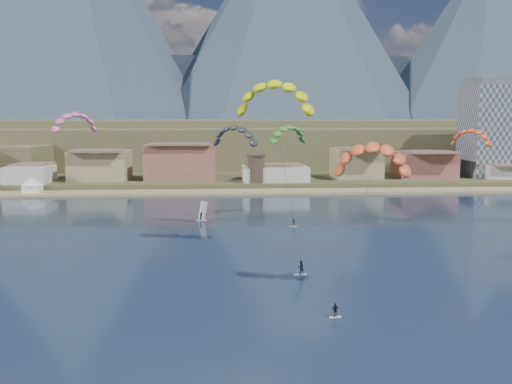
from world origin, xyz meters
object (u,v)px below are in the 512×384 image
kitesurfer_orange (372,154)px  windsurfer (202,214)px  watchtower (256,168)px  kitesurfer_yellow (275,93)px  kitesurfer_green (288,132)px  apartment_tower (496,128)px

kitesurfer_orange → windsurfer: size_ratio=5.09×
watchtower → kitesurfer_orange: kitesurfer_orange is taller
kitesurfer_yellow → kitesurfer_green: 31.10m
watchtower → kitesurfer_green: kitesurfer_green is taller
watchtower → kitesurfer_green: (3.79, -48.61, 11.85)m
watchtower → kitesurfer_orange: (7.77, -101.27, 10.63)m
kitesurfer_orange → windsurfer: 57.13m
kitesurfer_green → kitesurfer_yellow: bearing=-100.6°
apartment_tower → kitesurfer_orange: (-72.23, -115.27, -0.82)m
kitesurfer_yellow → kitesurfer_green: bearing=79.4°
apartment_tower → kitesurfer_orange: 136.03m
kitesurfer_orange → kitesurfer_green: 52.82m
kitesurfer_orange → kitesurfer_green: kitesurfer_green is taller
apartment_tower → windsurfer: 115.90m
watchtower → kitesurfer_green: bearing=-85.5°
apartment_tower → watchtower: size_ratio=3.72×
apartment_tower → kitesurfer_green: bearing=-140.6°
kitesurfer_green → kitesurfer_orange: bearing=-85.7°
kitesurfer_yellow → kitesurfer_orange: size_ratio=1.46×
apartment_tower → watchtower: apartment_tower is taller
kitesurfer_green → windsurfer: (-18.27, -2.45, -16.96)m
kitesurfer_green → windsurfer: 25.04m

